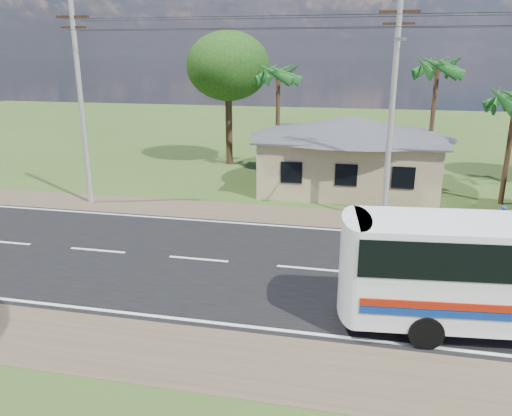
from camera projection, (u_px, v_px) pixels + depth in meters
The scene contains 9 objects.
ground at pixel (309, 269), 19.44m from camera, with size 120.00×120.00×0.00m, color #334D1B.
road at pixel (309, 269), 19.43m from camera, with size 120.00×16.00×0.03m.
house at pixel (350, 145), 30.58m from camera, with size 12.40×10.00×5.00m.
utility_poles at pixel (385, 104), 23.24m from camera, with size 32.80×2.22×11.00m.
palm_mid at pixel (438, 68), 30.58m from camera, with size 2.80×2.80×8.20m.
palm_far at pixel (278, 74), 33.18m from camera, with size 2.80×2.80×7.70m.
tree_behind_house at pixel (228, 67), 35.71m from camera, with size 6.00×6.00×9.61m.
motorcycle at pixel (465, 221), 23.56m from camera, with size 0.64×1.82×0.96m, color black.
person at pixel (502, 221), 22.68m from camera, with size 0.54×0.35×1.48m, color #1C449B.
Camera 1 is at (1.72, -17.88, 8.07)m, focal length 35.00 mm.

